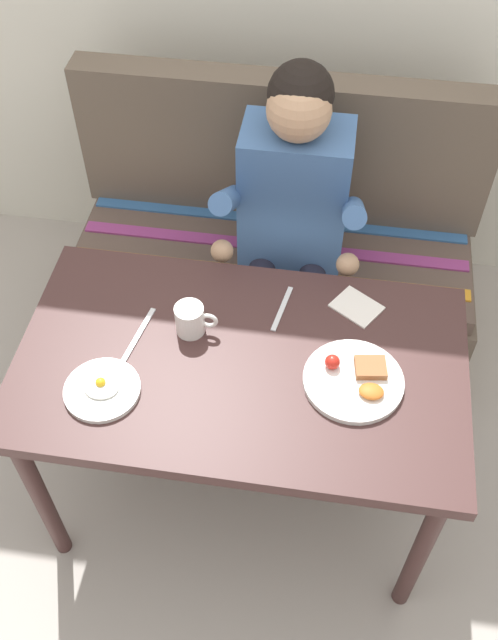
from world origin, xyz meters
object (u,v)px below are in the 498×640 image
at_px(table, 241,378).
at_px(coffee_mug, 191,319).
at_px(plate_eggs, 102,389).
at_px(fork, 282,309).
at_px(couch, 274,263).
at_px(plate_breakfast, 355,379).
at_px(napkin, 357,307).
at_px(person, 292,213).
at_px(knife, 138,335).

xyz_separation_m(table, coffee_mug, (-0.15, 0.08, 0.13)).
relative_size(plate_eggs, fork, 1.16).
height_order(couch, plate_breakfast, couch).
bearing_deg(table, napkin, 38.35).
bearing_deg(person, plate_eggs, -118.56).
bearing_deg(table, coffee_mug, 151.16).
xyz_separation_m(table, knife, (-0.29, 0.04, 0.08)).
bearing_deg(knife, person, 67.43).
distance_m(plate_eggs, fork, 0.55).
bearing_deg(fork, table, -103.92).
bearing_deg(coffee_mug, napkin, 18.79).
bearing_deg(table, knife, 171.87).
xyz_separation_m(table, plate_eggs, (-0.33, -0.15, 0.09)).
distance_m(plate_breakfast, napkin, 0.26).
height_order(plate_breakfast, coffee_mug, coffee_mug).
distance_m(couch, coffee_mug, 0.83).
relative_size(table, plate_eggs, 6.10).
height_order(table, coffee_mug, coffee_mug).
height_order(table, fork, fork).
xyz_separation_m(plate_breakfast, coffee_mug, (-0.45, 0.11, 0.04)).
relative_size(coffee_mug, fork, 0.69).
relative_size(plate_breakfast, fork, 1.54).
bearing_deg(couch, plate_eggs, -110.05).
relative_size(couch, plate_eggs, 7.32).
bearing_deg(couch, knife, -111.78).
relative_size(table, fork, 7.06).
distance_m(plate_eggs, coffee_mug, 0.30).
bearing_deg(person, table, -96.70).
bearing_deg(knife, coffee_mug, 26.85).
bearing_deg(plate_eggs, plate_breakfast, 11.29).
height_order(table, napkin, napkin).
bearing_deg(person, plate_breakfast, -69.23).
height_order(fork, knife, same).
relative_size(table, napkin, 9.46).
relative_size(person, knife, 6.06).
relative_size(couch, coffee_mug, 12.20).
relative_size(person, napkin, 9.55).
xyz_separation_m(plate_eggs, napkin, (0.63, 0.39, -0.01)).
distance_m(napkin, knife, 0.61).
relative_size(person, plate_breakfast, 4.63).
distance_m(couch, plate_eggs, 1.06).
height_order(couch, fork, couch).
relative_size(couch, plate_breakfast, 5.50).
bearing_deg(coffee_mug, plate_breakfast, -13.32).
height_order(table, couch, couch).
bearing_deg(plate_eggs, knife, 76.79).
height_order(plate_eggs, knife, plate_eggs).
bearing_deg(napkin, coffee_mug, -161.21).
bearing_deg(napkin, table, -141.65).
bearing_deg(knife, fork, 32.84).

